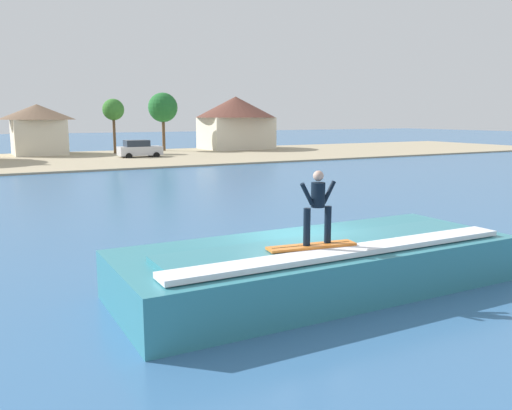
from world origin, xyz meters
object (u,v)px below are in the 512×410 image
(wave_crest, at_px, (319,265))
(tree_short_bushy, at_px, (163,108))
(surfboard, at_px, (312,246))
(house_gabled_white, at_px, (236,119))
(house_small_cottage, at_px, (38,126))
(surfer, at_px, (318,203))
(car_far_shore, at_px, (139,149))
(tree_tall_bare, at_px, (113,110))

(wave_crest, height_order, tree_short_bushy, tree_short_bushy)
(surfboard, relative_size, house_gabled_white, 0.21)
(surfboard, distance_m, tree_short_bushy, 53.58)
(wave_crest, relative_size, house_small_cottage, 1.26)
(surfboard, height_order, tree_short_bushy, tree_short_bushy)
(surfboard, xyz_separation_m, surfer, (0.15, 0.00, 0.97))
(surfboard, distance_m, car_far_shore, 44.13)
(surfboard, distance_m, house_gabled_white, 55.94)
(wave_crest, xyz_separation_m, car_far_shore, (7.72, 42.61, 0.34))
(wave_crest, xyz_separation_m, tree_short_bushy, (13.12, 50.91, 4.62))
(surfer, bearing_deg, tree_short_bushy, 75.14)
(wave_crest, xyz_separation_m, tree_tall_bare, (6.77, 48.86, 4.27))
(surfboard, bearing_deg, surfer, 0.40)
(house_gabled_white, relative_size, tree_short_bushy, 1.44)
(surfer, relative_size, car_far_shore, 0.39)
(surfboard, bearing_deg, house_small_cottage, 90.07)
(wave_crest, xyz_separation_m, surfboard, (-0.73, -0.70, 0.72))
(tree_tall_bare, height_order, tree_short_bushy, tree_short_bushy)
(surfer, height_order, house_gabled_white, house_gabled_white)
(tree_short_bushy, bearing_deg, house_gabled_white, -4.50)
(car_far_shore, distance_m, tree_short_bushy, 10.79)
(wave_crest, bearing_deg, house_small_cottage, 90.88)
(tree_tall_bare, bearing_deg, car_far_shore, -81.37)
(house_small_cottage, height_order, tree_short_bushy, tree_short_bushy)
(house_gabled_white, relative_size, tree_tall_bare, 1.65)
(wave_crest, height_order, car_far_shore, car_far_shore)
(surfer, height_order, car_far_shore, surfer)
(surfboard, xyz_separation_m, tree_short_bushy, (13.84, 51.62, 3.90))
(car_far_shore, bearing_deg, tree_short_bushy, 56.96)
(surfboard, xyz_separation_m, tree_tall_bare, (7.49, 49.57, 3.55))
(tree_tall_bare, bearing_deg, house_gabled_white, 4.85)
(wave_crest, height_order, house_gabled_white, house_gabled_white)
(house_gabled_white, bearing_deg, surfer, -114.27)
(surfer, distance_m, house_gabled_white, 55.84)
(house_gabled_white, height_order, tree_short_bushy, tree_short_bushy)
(tree_short_bushy, bearing_deg, car_far_shore, -123.04)
(surfboard, relative_size, car_far_shore, 0.50)
(surfer, height_order, house_small_cottage, house_small_cottage)
(house_small_cottage, height_order, tree_tall_bare, tree_tall_bare)
(surfer, bearing_deg, house_gabled_white, 65.73)
(house_small_cottage, xyz_separation_m, tree_tall_bare, (7.56, -2.40, 1.72))
(car_far_shore, height_order, tree_short_bushy, tree_short_bushy)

